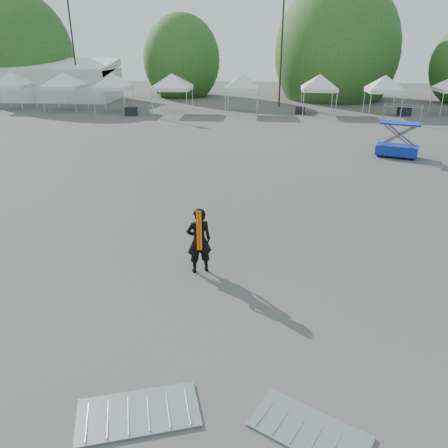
{
  "coord_description": "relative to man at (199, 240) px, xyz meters",
  "views": [
    {
      "loc": [
        1.94,
        -12.11,
        6.02
      ],
      "look_at": [
        0.85,
        -0.99,
        1.3
      ],
      "focal_mm": 35.0,
      "sensor_mm": 36.0,
      "label": 1
    }
  ],
  "objects": [
    {
      "name": "light_pole_west",
      "position": [
        -18.2,
        35.39,
        4.82
      ],
      "size": [
        0.6,
        0.25,
        10.3
      ],
      "color": "black",
      "rests_on": "ground"
    },
    {
      "name": "tent_g",
      "position": [
        11.47,
        28.79,
        2.11
      ],
      "size": [
        3.92,
        3.92,
        3.88
      ],
      "color": "silver",
      "rests_on": "ground"
    },
    {
      "name": "tent_f",
      "position": [
        6.12,
        29.36,
        2.11
      ],
      "size": [
        4.18,
        4.18,
        3.88
      ],
      "color": "silver",
      "rests_on": "ground"
    },
    {
      "name": "tent_b",
      "position": [
        -16.91,
        29.39,
        2.11
      ],
      "size": [
        4.47,
        4.47,
        3.88
      ],
      "color": "silver",
      "rests_on": "ground"
    },
    {
      "name": "tent_c",
      "position": [
        -12.1,
        28.76,
        2.11
      ],
      "size": [
        4.14,
        4.14,
        3.88
      ],
      "color": "silver",
      "rests_on": "ground"
    },
    {
      "name": "barrier_mid",
      "position": [
        2.63,
        -5.27,
        -0.92
      ],
      "size": [
        2.14,
        1.75,
        0.06
      ],
      "rotation": [
        0.0,
        0.0,
        -0.5
      ],
      "color": "#9EA1A5",
      "rests_on": "ground"
    },
    {
      "name": "crate_mid",
      "position": [
        4.57,
        29.06,
        -0.63
      ],
      "size": [
        0.86,
        0.69,
        0.64
      ],
      "primitive_type": "cube",
      "rotation": [
        0.0,
        0.0,
        -0.07
      ],
      "color": "black",
      "rests_on": "ground"
    },
    {
      "name": "marquee",
      "position": [
        -22.2,
        36.39,
        1.02
      ],
      "size": [
        15.0,
        6.25,
        4.23
      ],
      "color": "white",
      "rests_on": "ground"
    },
    {
      "name": "ground",
      "position": [
        -0.2,
        1.39,
        -0.95
      ],
      "size": [
        120.0,
        120.0,
        0.0
      ],
      "primitive_type": "plane",
      "color": "#474442",
      "rests_on": "ground"
    },
    {
      "name": "tree_far_w",
      "position": [
        -26.2,
        39.39,
        3.59
      ],
      "size": [
        4.8,
        4.8,
        7.3
      ],
      "color": "#382314",
      "rests_on": "ground"
    },
    {
      "name": "crate_east",
      "position": [
        13.44,
        28.92,
        -0.58
      ],
      "size": [
        1.16,
        1.04,
        0.75
      ],
      "primitive_type": "cube",
      "rotation": [
        0.0,
        0.0,
        0.36
      ],
      "color": "black",
      "rests_on": "ground"
    },
    {
      "name": "tent_a",
      "position": [
        -22.06,
        29.69,
        2.11
      ],
      "size": [
        4.01,
        4.01,
        3.88
      ],
      "color": "silver",
      "rests_on": "ground"
    },
    {
      "name": "man",
      "position": [
        0.0,
        0.0,
        0.0
      ],
      "size": [
        0.81,
        0.68,
        1.9
      ],
      "rotation": [
        0.0,
        0.0,
        3.52
      ],
      "color": "black",
      "rests_on": "ground"
    },
    {
      "name": "light_pole_east",
      "position": [
        2.8,
        33.39,
        4.56
      ],
      "size": [
        0.6,
        0.25,
        9.8
      ],
      "color": "black",
      "rests_on": "ground"
    },
    {
      "name": "tent_d",
      "position": [
        -6.78,
        29.02,
        2.11
      ],
      "size": [
        4.61,
        4.61,
        3.88
      ],
      "color": "silver",
      "rests_on": "ground"
    },
    {
      "name": "scissor_lift",
      "position": [
        8.95,
        13.98,
        0.47
      ],
      "size": [
        2.42,
        1.76,
        2.81
      ],
      "rotation": [
        0.0,
        0.0,
        -0.35
      ],
      "color": "#0C16A3",
      "rests_on": "ground"
    },
    {
      "name": "tree_mid_e",
      "position": [
        8.8,
        40.39,
        3.89
      ],
      "size": [
        5.12,
        5.12,
        7.79
      ],
      "color": "#382314",
      "rests_on": "ground"
    },
    {
      "name": "tent_e",
      "position": [
        -0.56,
        29.12,
        2.11
      ],
      "size": [
        4.17,
        4.17,
        3.88
      ],
      "color": "silver",
      "rests_on": "ground"
    },
    {
      "name": "tree_mid_w",
      "position": [
        -8.2,
        41.39,
        2.98
      ],
      "size": [
        4.16,
        4.16,
        6.33
      ],
      "color": "#382314",
      "rests_on": "ground"
    },
    {
      "name": "barrier_left",
      "position": [
        -0.31,
        -5.17,
        -0.92
      ],
      "size": [
        2.32,
        1.65,
        0.07
      ],
      "rotation": [
        0.0,
        0.0,
        0.32
      ],
      "color": "#9EA1A5",
      "rests_on": "ground"
    },
    {
      "name": "crate_west",
      "position": [
        -9.99,
        26.74,
        -0.6
      ],
      "size": [
        0.94,
        0.75,
        0.71
      ],
      "primitive_type": "cube",
      "rotation": [
        0.0,
        0.0,
        -0.05
      ],
      "color": "black",
      "rests_on": "ground"
    }
  ]
}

